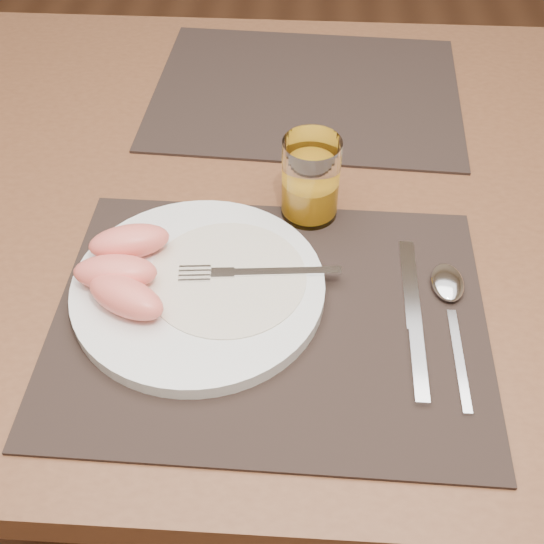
{
  "coord_description": "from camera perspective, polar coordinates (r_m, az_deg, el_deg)",
  "views": [
    {
      "loc": [
        0.02,
        -0.68,
        1.3
      ],
      "look_at": [
        -0.01,
        -0.17,
        0.77
      ],
      "focal_mm": 45.0,
      "sensor_mm": 36.0,
      "label": 1
    }
  ],
  "objects": [
    {
      "name": "placemat_far",
      "position": [
        1.05,
        2.9,
        14.84
      ],
      "size": [
        0.47,
        0.37,
        0.0
      ],
      "primitive_type": "cube",
      "rotation": [
        0.0,
        0.0,
        -0.05
      ],
      "color": "#2C201C",
      "rests_on": "table"
    },
    {
      "name": "plate",
      "position": [
        0.73,
        -6.16,
        -1.35
      ],
      "size": [
        0.27,
        0.27,
        0.02
      ],
      "primitive_type": "cylinder",
      "color": "white",
      "rests_on": "placemat_near"
    },
    {
      "name": "placemat_near",
      "position": [
        0.71,
        -0.19,
        -3.81
      ],
      "size": [
        0.45,
        0.36,
        0.0
      ],
      "primitive_type": "cube",
      "rotation": [
        0.0,
        0.0,
        -0.01
      ],
      "color": "#2C201C",
      "rests_on": "table"
    },
    {
      "name": "plate_dressing",
      "position": [
        0.73,
        -3.78,
        -0.41
      ],
      "size": [
        0.17,
        0.17,
        0.0
      ],
      "color": "white",
      "rests_on": "plate"
    },
    {
      "name": "grapefruit_wedges",
      "position": [
        0.73,
        -12.31,
        0.2
      ],
      "size": [
        0.11,
        0.15,
        0.04
      ],
      "color": "#FD7A67",
      "rests_on": "plate"
    },
    {
      "name": "juice_glass",
      "position": [
        0.8,
        3.23,
        7.47
      ],
      "size": [
        0.07,
        0.07,
        0.1
      ],
      "color": "white",
      "rests_on": "placemat_near"
    },
    {
      "name": "knife",
      "position": [
        0.71,
        11.87,
        -4.69
      ],
      "size": [
        0.02,
        0.22,
        0.01
      ],
      "color": "silver",
      "rests_on": "placemat_near"
    },
    {
      "name": "table",
      "position": [
        0.93,
        1.28,
        3.23
      ],
      "size": [
        1.4,
        0.9,
        0.75
      ],
      "color": "brown",
      "rests_on": "ground"
    },
    {
      "name": "spoon",
      "position": [
        0.75,
        14.59,
        -1.7
      ],
      "size": [
        0.04,
        0.19,
        0.01
      ],
      "color": "silver",
      "rests_on": "placemat_near"
    },
    {
      "name": "ground",
      "position": [
        1.47,
        0.84,
        -16.14
      ],
      "size": [
        5.0,
        5.0,
        0.0
      ],
      "primitive_type": "plane",
      "color": "brown",
      "rests_on": "ground"
    },
    {
      "name": "fork",
      "position": [
        0.73,
        -2.24,
        -0.07
      ],
      "size": [
        0.18,
        0.03,
        0.0
      ],
      "color": "silver",
      "rests_on": "plate"
    }
  ]
}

